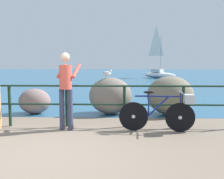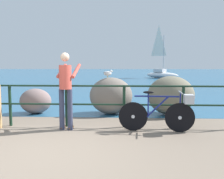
% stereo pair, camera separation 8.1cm
% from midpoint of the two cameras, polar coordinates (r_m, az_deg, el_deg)
% --- Properties ---
extents(ground_plane, '(120.00, 120.00, 0.10)m').
position_cam_midpoint_polar(ground_plane, '(24.01, -1.22, 2.05)').
color(ground_plane, '#756656').
extents(sea_surface, '(120.00, 90.00, 0.01)m').
position_cam_midpoint_polar(sea_surface, '(51.82, 0.51, 4.09)').
color(sea_surface, '#285B7F').
rests_on(sea_surface, ground_plane).
extents(promenade_railing, '(8.49, 0.07, 1.02)m').
position_cam_midpoint_polar(promenade_railing, '(5.96, -11.10, -2.62)').
color(promenade_railing, black).
rests_on(promenade_railing, ground_plane).
extents(bicycle, '(1.70, 0.48, 0.92)m').
position_cam_midpoint_polar(bicycle, '(5.56, 11.64, -5.04)').
color(bicycle, black).
rests_on(bicycle, ground_plane).
extents(person_at_railing, '(0.51, 0.66, 1.78)m').
position_cam_midpoint_polar(person_at_railing, '(5.64, -11.21, 0.54)').
color(person_at_railing, '#333851').
rests_on(person_at_railing, ground_plane).
extents(breakwater_boulder_main, '(1.31, 1.03, 1.12)m').
position_cam_midpoint_polar(breakwater_boulder_main, '(7.40, -0.68, -1.49)').
color(breakwater_boulder_main, slate).
rests_on(breakwater_boulder_main, ground).
extents(breakwater_boulder_left, '(0.97, 0.75, 0.78)m').
position_cam_midpoint_polar(breakwater_boulder_left, '(7.85, -18.09, -2.64)').
color(breakwater_boulder_left, slate).
rests_on(breakwater_boulder_left, ground).
extents(breakwater_boulder_right, '(1.40, 1.24, 1.17)m').
position_cam_midpoint_polar(breakwater_boulder_right, '(7.51, 13.28, -1.35)').
color(breakwater_boulder_right, '#706B58').
rests_on(breakwater_boulder_right, ground).
extents(seagull, '(0.33, 0.23, 0.23)m').
position_cam_midpoint_polar(seagull, '(7.26, -1.45, 3.92)').
color(seagull, gold).
rests_on(seagull, breakwater_boulder_main).
extents(sailboat, '(3.95, 4.11, 6.16)m').
position_cam_midpoint_polar(sailboat, '(28.58, 10.93, 4.06)').
color(sailboat, white).
rests_on(sailboat, sea_surface).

